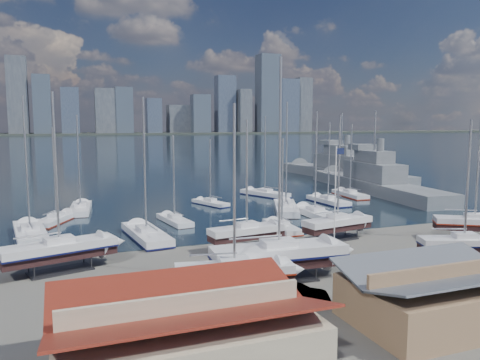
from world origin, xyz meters
name	(u,v)px	position (x,y,z in m)	size (l,w,h in m)	color
ground	(320,260)	(0.00, -10.00, 0.00)	(1400.00, 1400.00, 0.00)	#605E59
water	(99,143)	(0.00, 300.00, -0.15)	(1400.00, 600.00, 0.40)	#182638
far_shore	(84,134)	(0.00, 560.00, 1.10)	(1400.00, 80.00, 2.20)	#2D332D
skyline	(76,102)	(-7.83, 553.76, 39.09)	(639.14, 43.80, 107.69)	#475166
shed_red	(186,330)	(-18.00, -26.00, 2.32)	(14.70, 9.45, 4.51)	#BFB293
shed_grey	(438,292)	(0.00, -26.00, 2.15)	(12.60, 8.40, 4.17)	#8C6B4C
sailboat_cradle_0	(60,250)	(-24.73, -4.77, 2.10)	(10.73, 5.60, 16.65)	#2D2D33
sailboat_cradle_1	(234,272)	(-11.65, -16.54, 2.04)	(9.79, 4.28, 15.36)	#2D2D33
sailboat_cradle_2	(247,232)	(-5.51, -3.62, 1.99)	(8.86, 3.44, 14.24)	#2D2D33
sailboat_cradle_3	(279,255)	(-6.56, -14.05, 2.25)	(12.35, 4.17, 19.38)	#2D2D33
sailboat_cradle_4	(338,223)	(6.19, -3.45, 2.01)	(9.31, 4.06, 14.80)	#2D2D33
sailboat_cradle_5	(464,244)	(12.80, -15.98, 1.98)	(8.99, 5.31, 14.19)	#2D2D33
sailboat_cradle_6	(475,223)	(21.56, -9.14, 2.01)	(9.12, 6.95, 14.85)	#2D2D33
sailboat_moored_0	(30,235)	(-28.25, 10.69, 0.31)	(4.87, 12.31, 17.91)	black
sailboat_moored_1	(57,220)	(-25.35, 19.04, 0.31)	(6.48, 9.50, 13.92)	black
sailboat_moored_2	(81,210)	(-21.92, 25.93, 0.32)	(3.93, 10.71, 15.81)	black
sailboat_moored_3	(146,236)	(-15.12, 4.94, 0.31)	(4.62, 12.13, 17.69)	black
sailboat_moored_4	(175,221)	(-9.94, 12.58, 0.32)	(3.62, 8.72, 12.77)	black
sailboat_moored_5	(210,203)	(-1.02, 24.66, 0.31)	(4.95, 8.13, 11.77)	black
sailboat_moored_6	(282,228)	(2.23, 3.54, 0.31)	(2.65, 8.43, 12.48)	black
sailboat_moored_7	(286,210)	(8.32, 14.70, 0.33)	(7.54, 12.24, 17.92)	black
sailboat_moored_8	(265,195)	(11.62, 30.46, 0.31)	(7.10, 10.89, 15.87)	black
sailboat_moored_9	(315,214)	(10.71, 9.79, 0.32)	(3.17, 10.83, 16.29)	black
sailboat_moored_10	(328,202)	(18.63, 19.13, 0.31)	(3.42, 10.02, 14.74)	black
sailboat_moored_11	(350,195)	(26.50, 24.21, 0.31)	(3.29, 9.75, 14.36)	black
naval_ship_east	(373,184)	(34.64, 28.21, 1.66)	(11.04, 43.92, 17.91)	slate
naval_ship_west	(341,172)	(41.17, 50.32, 1.66)	(12.15, 44.94, 18.00)	slate
car_a	(222,297)	(-13.32, -18.27, 0.81)	(1.92, 4.77, 1.62)	gray
car_b	(298,295)	(-7.78, -19.96, 0.81)	(1.71, 4.90, 1.62)	gray
car_c	(453,279)	(6.32, -21.06, 0.73)	(2.41, 5.23, 1.45)	gray
car_d	(436,271)	(6.71, -18.83, 0.72)	(2.01, 4.95, 1.44)	gray
flagpole	(336,191)	(3.26, -7.54, 6.56)	(1.01, 0.12, 11.45)	white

